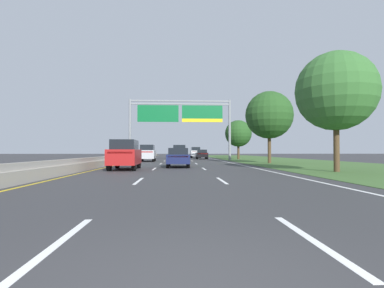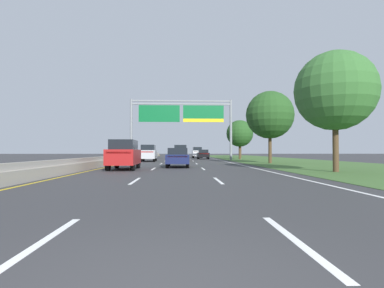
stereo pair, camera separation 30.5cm
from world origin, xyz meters
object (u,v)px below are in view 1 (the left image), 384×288
overhead_sign_gantry (180,117)px  car_black_right_lane_sedan (202,154)px  car_silver_left_lane_suv (148,153)px  car_red_left_lane_suv (125,154)px  roadside_tree_distant (239,136)px  pickup_truck_grey (179,153)px  roadside_tree_near (336,91)px  car_navy_centre_lane_sedan (178,157)px  car_white_right_lane_suv (195,152)px  roadside_tree_mid (269,115)px  roadside_tree_far (238,134)px

overhead_sign_gantry → car_black_right_lane_sedan: 8.83m
car_black_right_lane_sedan → overhead_sign_gantry: bearing=148.4°
overhead_sign_gantry → car_silver_left_lane_suv: (-4.22, -5.59, -5.31)m
car_red_left_lane_suv → roadside_tree_distant: bearing=-23.8°
pickup_truck_grey → roadside_tree_near: 26.29m
car_black_right_lane_sedan → roadside_tree_near: bearing=-168.6°
pickup_truck_grey → car_navy_centre_lane_sedan: (-0.22, -17.77, -0.26)m
overhead_sign_gantry → roadside_tree_near: overhead_sign_gantry is taller
car_black_right_lane_sedan → roadside_tree_distant: (8.68, 11.84, 3.54)m
car_black_right_lane_sedan → car_silver_left_lane_suv: size_ratio=0.93×
car_white_right_lane_suv → roadside_tree_near: (6.43, -41.08, 4.02)m
roadside_tree_mid → roadside_tree_far: size_ratio=1.24×
car_red_left_lane_suv → roadside_tree_distant: 43.35m
car_red_left_lane_suv → car_navy_centre_lane_sedan: size_ratio=1.07×
car_red_left_lane_suv → car_white_right_lane_suv: 38.50m
overhead_sign_gantry → roadside_tree_mid: bearing=-51.4°
car_black_right_lane_sedan → car_white_right_lane_suv: car_white_right_lane_suv is taller
overhead_sign_gantry → pickup_truck_grey: bearing=-95.1°
pickup_truck_grey → car_silver_left_lane_suv: bearing=135.6°
car_red_left_lane_suv → car_white_right_lane_suv: (7.38, 37.78, 0.00)m
overhead_sign_gantry → roadside_tree_near: (9.62, -25.63, -1.28)m
car_black_right_lane_sedan → roadside_tree_mid: 19.24m
car_red_left_lane_suv → car_silver_left_lane_suv: size_ratio=1.00×
pickup_truck_grey → car_red_left_lane_suv: (-4.05, -20.78, 0.02)m
overhead_sign_gantry → roadside_tree_near: size_ratio=1.97×
car_red_left_lane_suv → overhead_sign_gantry: bearing=-12.0°
car_red_left_lane_suv → roadside_tree_mid: roadside_tree_mid is taller
overhead_sign_gantry → car_navy_centre_lane_sedan: 20.11m
car_navy_centre_lane_sedan → roadside_tree_distant: 39.21m
car_silver_left_lane_suv → roadside_tree_distant: (16.54, 23.21, 3.26)m
car_navy_centre_lane_sedan → car_red_left_lane_suv: bearing=128.7°
car_navy_centre_lane_sedan → roadside_tree_distant: bearing=-18.4°
pickup_truck_grey → car_black_right_lane_sedan: 8.25m
car_red_left_lane_suv → roadside_tree_near: bearing=-104.8°
roadside_tree_distant → roadside_tree_mid: bearing=-95.3°
roadside_tree_far → overhead_sign_gantry: bearing=-158.2°
car_silver_left_lane_suv → car_red_left_lane_suv: bearing=179.1°
car_navy_centre_lane_sedan → roadside_tree_far: size_ratio=0.70×
roadside_tree_distant → car_red_left_lane_suv: bearing=-112.5°
roadside_tree_near → roadside_tree_mid: 13.64m
car_silver_left_lane_suv → car_black_right_lane_sedan: bearing=-35.6°
pickup_truck_grey → roadside_tree_near: size_ratio=0.71×
car_navy_centre_lane_sedan → roadside_tree_near: size_ratio=0.58×
overhead_sign_gantry → roadside_tree_distant: (12.32, 17.62, -2.05)m
pickup_truck_grey → car_white_right_lane_suv: (3.33, 17.00, 0.02)m
overhead_sign_gantry → pickup_truck_grey: size_ratio=2.77×
roadside_tree_far → roadside_tree_distant: bearing=78.1°
roadside_tree_mid → roadside_tree_far: bearing=90.6°
car_silver_left_lane_suv → roadside_tree_far: bearing=-56.4°
car_navy_centre_lane_sedan → car_white_right_lane_suv: car_white_right_lane_suv is taller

